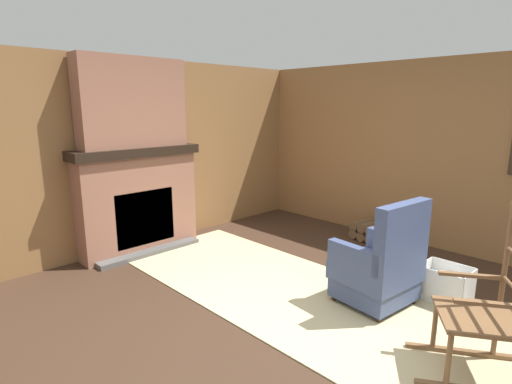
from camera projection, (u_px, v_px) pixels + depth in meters
ground_plane at (299, 329)px, 3.34m from camera, size 14.00×14.00×0.00m
wood_panel_wall_left at (128, 156)px, 5.06m from camera, size 0.06×6.20×2.42m
wood_panel_wall_back at (447, 156)px, 4.99m from camera, size 6.20×0.09×2.42m
fireplace_hearth at (139, 200)px, 5.03m from camera, size 0.53×1.61×1.33m
chimney_breast at (132, 103)px, 4.78m from camera, size 0.28×1.33×1.07m
area_rug at (284, 290)px, 4.03m from camera, size 4.02×1.58×0.01m
armchair at (380, 268)px, 3.68m from camera, size 0.69×0.74×1.02m
rocking_chair at (484, 320)px, 2.69m from camera, size 0.93×0.83×1.19m
firewood_stack at (369, 231)px, 5.55m from camera, size 0.47×0.44×0.25m
laundry_basket at (445, 284)px, 3.80m from camera, size 0.43×0.35×0.34m
oil_lamp_vase at (111, 141)px, 4.71m from camera, size 0.10×0.10×0.25m
storage_case at (166, 139)px, 5.21m from camera, size 0.17×0.25×0.16m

